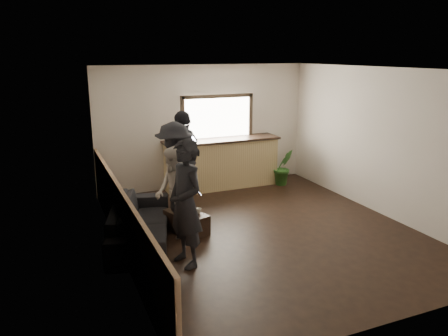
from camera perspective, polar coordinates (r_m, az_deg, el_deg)
name	(u,v)px	position (r m, az deg, el deg)	size (l,w,h in m)	color
ground	(264,230)	(7.85, 5.26, -8.11)	(5.00, 6.00, 0.01)	black
room_shell	(226,153)	(7.09, 0.27, 1.92)	(5.01, 6.01, 2.80)	silver
bar_counter	(221,160)	(10.09, -0.33, 1.02)	(2.70, 0.68, 2.13)	tan
sofa	(140,222)	(7.43, -10.88, -6.92)	(2.28, 0.89, 0.66)	black
coffee_table	(187,222)	(7.72, -4.92, -7.07)	(0.44, 0.80, 0.36)	black
cup_a	(179,209)	(7.72, -5.89, -5.32)	(0.12, 0.12, 0.09)	silver
cup_b	(199,211)	(7.59, -3.35, -5.61)	(0.10, 0.10, 0.09)	silver
potted_plant	(283,167)	(10.41, 7.76, 0.11)	(0.47, 0.38, 0.86)	#2D6623
person_a	(186,204)	(6.33, -5.04, -4.67)	(0.60, 0.78, 1.89)	black
person_b	(174,192)	(7.39, -6.53, -3.20)	(0.59, 0.76, 1.55)	#BAB0A8
person_c	(175,172)	(8.06, -6.40, -0.54)	(0.98, 1.34, 1.86)	black
person_d	(184,159)	(8.77, -5.20, 1.13)	(1.17, 1.13, 1.96)	black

